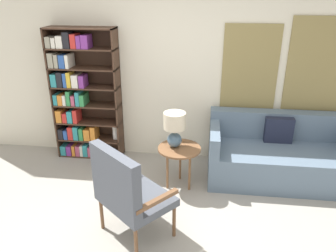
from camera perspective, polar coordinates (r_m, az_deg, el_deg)
ground_plane at (r=3.38m, az=-4.63°, el=-20.80°), size 14.00×14.00×0.00m
wall_back at (r=4.54m, az=0.57°, el=10.51°), size 6.40×0.08×2.70m
bookshelf at (r=4.81m, az=-15.21°, el=4.82°), size 0.94×0.30×1.86m
armchair at (r=3.18m, az=-7.37°, el=-10.84°), size 0.87×0.86×1.01m
couch at (r=4.53m, az=18.56°, el=-4.88°), size 1.79×0.90×0.81m
side_table at (r=4.02m, az=1.98°, el=-4.52°), size 0.53×0.53×0.54m
table_lamp at (r=3.90m, az=1.16°, el=-0.05°), size 0.27×0.27×0.44m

